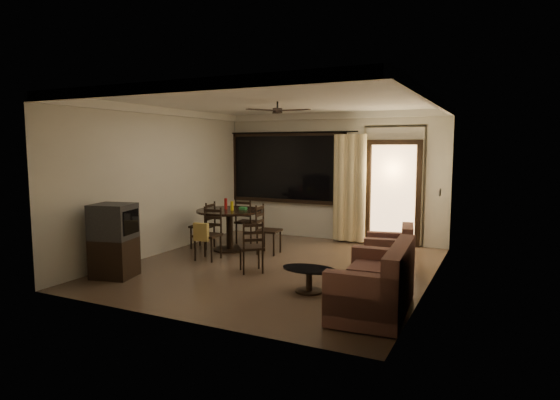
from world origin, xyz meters
The scene contains 12 objects.
ground centered at (0.00, 0.00, 0.00)m, with size 5.50×5.50×0.00m, color #7F6651.
room_shell centered at (0.59, 1.77, 1.83)m, with size 5.50×6.70×5.50m.
dining_table centered at (-1.44, 0.77, 0.64)m, with size 1.30×1.30×1.03m.
dining_chair_west centered at (-2.04, 0.71, 0.28)m, with size 0.45×0.45×0.95m.
dining_chair_east centered at (-0.61, 0.83, 0.28)m, with size 0.45×0.45×0.95m.
dining_chair_south centered at (-1.38, -0.08, 0.31)m, with size 0.45×0.50×0.95m.
dining_chair_north centered at (-1.50, 1.56, 0.28)m, with size 0.45×0.45×0.95m.
tv_cabinet centered at (-2.05, -1.68, 0.59)m, with size 0.72×0.68×1.17m.
sofa centered at (2.10, -1.44, 0.34)m, with size 0.95×1.64×0.85m.
armchair centered at (1.83, 0.56, 0.32)m, with size 0.89×0.89×0.76m.
coffee_table centered at (1.02, -1.06, 0.23)m, with size 0.79×0.48×0.35m.
side_chair centered at (-0.24, -0.48, 0.26)m, with size 0.54×0.54×0.87m.
Camera 1 is at (3.47, -7.05, 2.05)m, focal length 30.00 mm.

